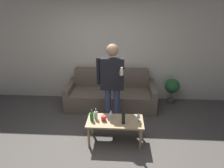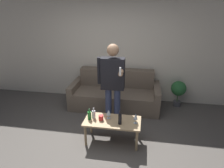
{
  "view_description": "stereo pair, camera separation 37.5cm",
  "coord_description": "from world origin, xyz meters",
  "px_view_note": "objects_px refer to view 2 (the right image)",
  "views": [
    {
      "loc": [
        0.4,
        -2.63,
        2.33
      ],
      "look_at": [
        0.2,
        0.85,
        0.95
      ],
      "focal_mm": 32.0,
      "sensor_mm": 36.0,
      "label": 1
    },
    {
      "loc": [
        0.77,
        -2.59,
        2.33
      ],
      "look_at": [
        0.2,
        0.85,
        0.95
      ],
      "focal_mm": 32.0,
      "sensor_mm": 36.0,
      "label": 2
    }
  ],
  "objects_px": {
    "person_standing_front": "(113,80)",
    "couch": "(115,94)",
    "coffee_table": "(112,123)",
    "bottle_orange": "(120,119)"
  },
  "relations": [
    {
      "from": "person_standing_front",
      "to": "couch",
      "type": "bearing_deg",
      "value": 94.89
    },
    {
      "from": "person_standing_front",
      "to": "bottle_orange",
      "type": "bearing_deg",
      "value": -69.69
    },
    {
      "from": "coffee_table",
      "to": "bottle_orange",
      "type": "height_order",
      "value": "bottle_orange"
    },
    {
      "from": "couch",
      "to": "coffee_table",
      "type": "height_order",
      "value": "couch"
    },
    {
      "from": "couch",
      "to": "coffee_table",
      "type": "relative_size",
      "value": 2.12
    },
    {
      "from": "coffee_table",
      "to": "bottle_orange",
      "type": "distance_m",
      "value": 0.23
    },
    {
      "from": "couch",
      "to": "person_standing_front",
      "type": "bearing_deg",
      "value": -85.11
    },
    {
      "from": "coffee_table",
      "to": "bottle_orange",
      "type": "xyz_separation_m",
      "value": [
        0.15,
        -0.08,
        0.15
      ]
    },
    {
      "from": "bottle_orange",
      "to": "couch",
      "type": "bearing_deg",
      "value": 101.55
    },
    {
      "from": "couch",
      "to": "person_standing_front",
      "type": "xyz_separation_m",
      "value": [
        0.07,
        -0.87,
        0.68
      ]
    }
  ]
}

